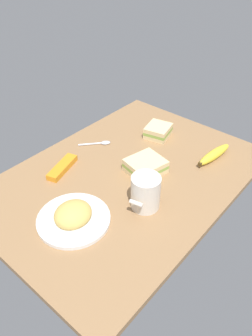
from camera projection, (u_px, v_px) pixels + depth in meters
tabletop at (126, 178)px, 107.24cm from camera, size 90.00×64.00×2.00cm
plate_of_food at (73, 216)px, 89.70cm from camera, size 20.52×20.52×5.84cm
coffee_mug_black at (146, 192)px, 92.23cm from camera, size 10.87×8.49×10.50cm
sandwich_main at (158, 131)px, 124.12cm from camera, size 11.05×10.35×4.40cm
sandwich_side at (145, 166)px, 106.96cm from camera, size 13.59×12.71×4.40cm
banana at (214, 154)px, 112.97cm from camera, size 17.27×5.29×3.34cm
spoon at (100, 143)px, 120.84cm from camera, size 10.06×8.94×0.80cm
snack_bar at (62, 167)px, 108.31cm from camera, size 14.08×7.65×2.00cm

